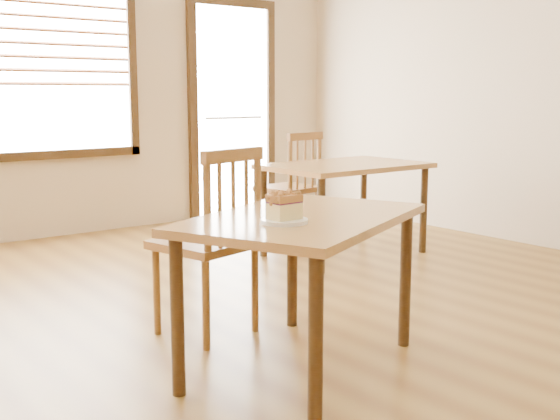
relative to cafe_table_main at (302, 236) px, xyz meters
name	(u,v)px	position (x,y,z in m)	size (l,w,h in m)	color
ground	(304,386)	(-0.13, -0.18, -0.65)	(8.00, 8.00, 0.00)	brown
window_right	(43,35)	(0.17, 3.80, 1.16)	(1.76, 0.10, 1.96)	white
entry_door	(232,104)	(2.17, 3.80, 0.54)	(1.08, 0.06, 2.29)	white
cafe_table_main	(302,236)	(0.00, 0.00, 0.00)	(1.43, 1.22, 0.75)	#B79147
cafe_chair_main	(211,241)	(-0.08, 0.67, -0.13)	(0.56, 0.56, 1.04)	brown
cafe_table_second	(345,175)	(1.82, 1.66, 0.01)	(1.27, 0.85, 0.75)	#B79147
cafe_chair_second	(292,187)	(1.76, 2.27, -0.15)	(0.50, 0.50, 0.99)	brown
plate	(284,221)	(-0.19, -0.10, 0.11)	(0.21, 0.21, 0.02)	white
cake_slice	(284,205)	(-0.19, -0.10, 0.18)	(0.15, 0.11, 0.13)	#E5C081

